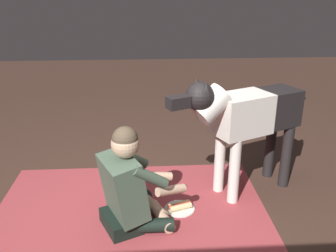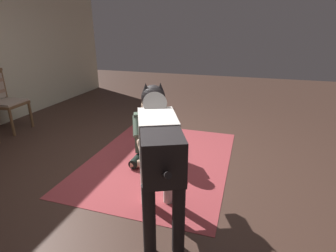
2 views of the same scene
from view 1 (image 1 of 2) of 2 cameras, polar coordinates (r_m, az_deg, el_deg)
ground_plane at (r=3.07m, az=-4.50°, el=-14.88°), size 13.27×13.27×0.00m
area_rug at (r=3.16m, az=-5.71°, el=-13.57°), size 2.27×1.73×0.01m
person_sitting_on_floor at (r=2.89m, az=-5.91°, el=-9.25°), size 0.71×0.62×0.84m
large_dog at (r=3.25m, az=11.95°, el=1.34°), size 1.34×0.70×1.11m
hot_dog_on_plate at (r=3.22m, az=1.79°, el=-12.29°), size 0.26×0.26×0.06m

